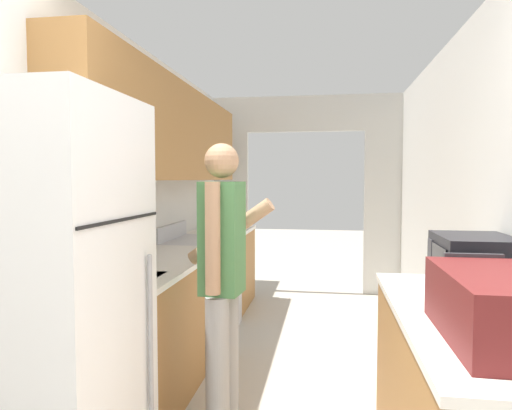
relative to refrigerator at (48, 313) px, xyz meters
The scene contains 9 objects.
wall_left 1.69m from the refrigerator, 100.15° to the left, with size 0.38×7.18×2.50m.
wall_right 2.39m from the refrigerator, 28.37° to the left, with size 0.06×7.18×2.50m.
wall_far_with_doorway 4.26m from the refrigerator, 78.30° to the left, with size 2.78×0.06×2.50m.
counter_left 2.04m from the refrigerator, 90.95° to the left, with size 0.62×3.43×0.88m.
refrigerator is the anchor object (origin of this frame).
range_oven 2.45m from the refrigerator, 90.59° to the left, with size 0.66×0.80×1.02m.
person 0.92m from the refrigerator, 51.62° to the left, with size 0.53×0.40×1.64m.
suitcase 1.75m from the refrigerator, ahead, with size 0.39×0.67×0.25m.
microwave 1.97m from the refrigerator, 19.17° to the left, with size 0.35×0.45×0.29m.
Camera 1 is at (0.28, -1.04, 1.45)m, focal length 32.00 mm.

